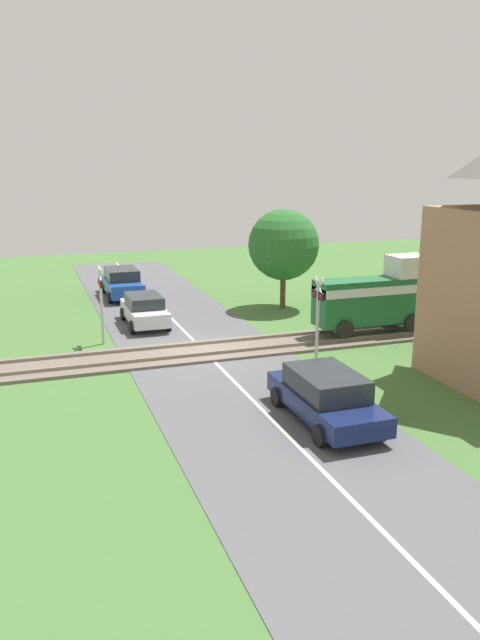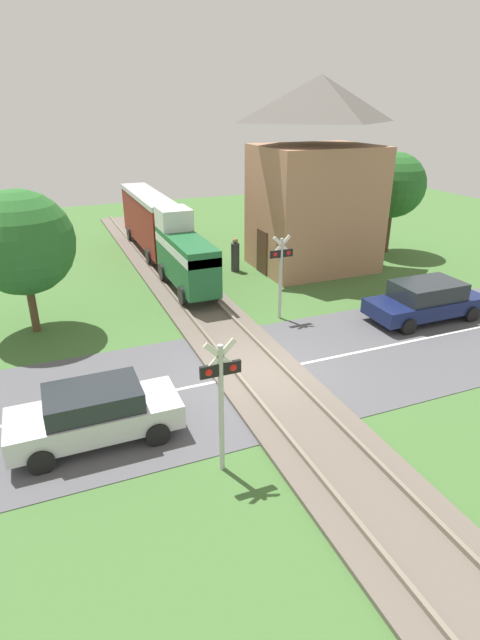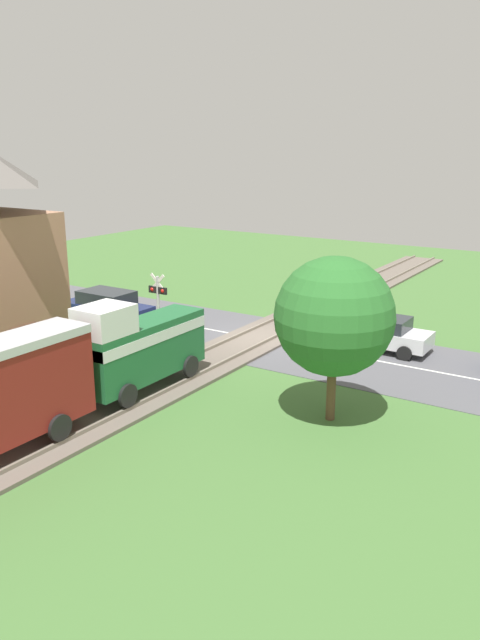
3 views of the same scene
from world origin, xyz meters
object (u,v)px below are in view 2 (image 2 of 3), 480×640
object	(u,v)px
car_near_crossing	(95,413)
crossing_signal_east_approach	(281,266)
car_far_side	(426,300)
station_building	(316,180)
crossing_signal_west_approach	(221,390)
train	(161,230)
pedestrian_by_station	(235,256)

from	to	relation	value
car_near_crossing	crossing_signal_east_approach	distance (m)	9.15
car_far_side	station_building	xyz separation A→B (m)	(-0.69, 7.45, 3.51)
car_far_side	crossing_signal_west_approach	distance (m)	11.40
car_far_side	station_building	world-z (taller)	station_building
train	crossing_signal_west_approach	size ratio (longest dim) A/B	4.11
car_far_side	station_building	size ratio (longest dim) A/B	0.52
car_far_side	station_building	distance (m)	8.27
train	car_near_crossing	xyz separation A→B (m)	(-4.98, -13.14, -1.12)
train	car_near_crossing	size ratio (longest dim) A/B	3.27
car_far_side	crossing_signal_west_approach	bearing A→B (deg)	-153.43
pedestrian_by_station	car_far_side	bearing A→B (deg)	-61.43
car_far_side	train	bearing A→B (deg)	126.53
car_near_crossing	crossing_signal_west_approach	world-z (taller)	crossing_signal_west_approach
car_near_crossing	train	bearing A→B (deg)	69.23
train	car_far_side	size ratio (longest dim) A/B	2.92
station_building	pedestrian_by_station	world-z (taller)	station_building
crossing_signal_east_approach	car_far_side	bearing A→B (deg)	-23.28
train	pedestrian_by_station	size ratio (longest dim) A/B	8.04
car_far_side	crossing_signal_west_approach	world-z (taller)	crossing_signal_west_approach
car_far_side	crossing_signal_east_approach	size ratio (longest dim) A/B	1.41
station_building	crossing_signal_west_approach	bearing A→B (deg)	-127.02
train	car_far_side	world-z (taller)	train
crossing_signal_east_approach	crossing_signal_west_approach	bearing A→B (deg)	-124.86
car_far_side	pedestrian_by_station	bearing A→B (deg)	118.57
car_near_crossing	crossing_signal_east_approach	xyz separation A→B (m)	(7.51, 5.06, 1.32)
crossing_signal_east_approach	pedestrian_by_station	size ratio (longest dim) A/B	1.96
crossing_signal_west_approach	crossing_signal_east_approach	distance (m)	8.83
pedestrian_by_station	crossing_signal_west_approach	bearing A→B (deg)	-112.99
train	car_far_side	xyz separation A→B (m)	(7.60, -10.26, -1.09)
train	pedestrian_by_station	xyz separation A→B (m)	(3.12, -2.03, -1.12)
train	car_near_crossing	world-z (taller)	train
car_near_crossing	crossing_signal_west_approach	xyz separation A→B (m)	(2.46, -2.18, 1.32)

